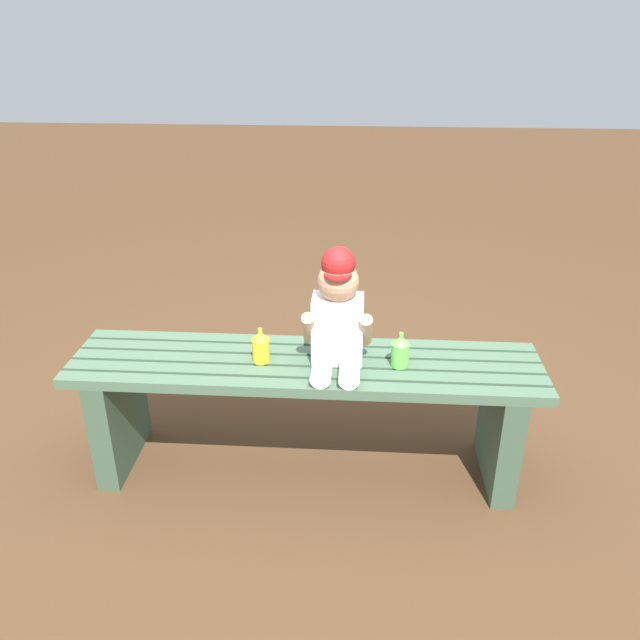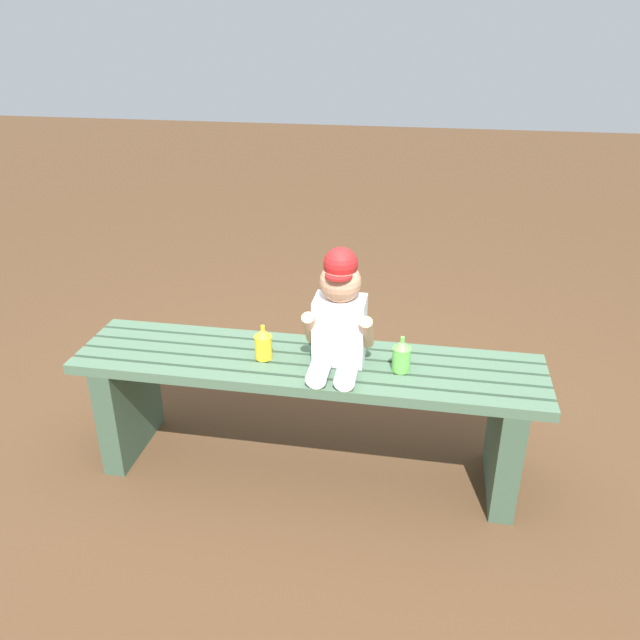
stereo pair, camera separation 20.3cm
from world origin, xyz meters
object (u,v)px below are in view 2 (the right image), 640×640
child_figure (339,316)px  sippy_cup_right (402,355)px  park_bench (307,397)px  sippy_cup_left (263,343)px

child_figure → sippy_cup_right: size_ratio=3.26×
child_figure → sippy_cup_right: bearing=-3.8°
park_bench → sippy_cup_left: sippy_cup_left is taller
sippy_cup_left → sippy_cup_right: size_ratio=1.00×
park_bench → child_figure: (0.11, 0.00, 0.33)m
sippy_cup_left → sippy_cup_right: (0.47, 0.00, 0.00)m
park_bench → sippy_cup_right: (0.32, -0.01, 0.21)m
park_bench → sippy_cup_right: size_ratio=12.98×
child_figure → sippy_cup_left: bearing=-176.8°
park_bench → sippy_cup_left: bearing=-174.8°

